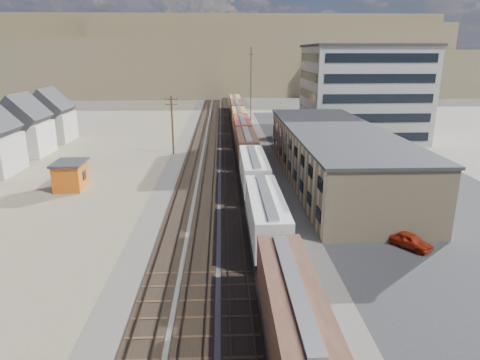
{
  "coord_description": "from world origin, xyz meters",
  "views": [
    {
      "loc": [
        -0.06,
        -30.45,
        16.84
      ],
      "look_at": [
        1.89,
        15.98,
        3.0
      ],
      "focal_mm": 32.0,
      "sensor_mm": 36.0,
      "label": 1
    }
  ],
  "objects_px": {
    "utility_pole_north": "(172,124)",
    "parked_car_white": "(436,223)",
    "maintenance_shed": "(71,175)",
    "parked_car_red": "(410,241)",
    "freight_train": "(244,136)",
    "parked_car_blue": "(344,143)"
  },
  "relations": [
    {
      "from": "maintenance_shed",
      "to": "parked_car_red",
      "type": "distance_m",
      "value": 40.94
    },
    {
      "from": "maintenance_shed",
      "to": "parked_car_red",
      "type": "relative_size",
      "value": 1.26
    },
    {
      "from": "utility_pole_north",
      "to": "parked_car_blue",
      "type": "bearing_deg",
      "value": 8.46
    },
    {
      "from": "parked_car_white",
      "to": "utility_pole_north",
      "type": "bearing_deg",
      "value": 162.17
    },
    {
      "from": "parked_car_red",
      "to": "parked_car_blue",
      "type": "height_order",
      "value": "parked_car_blue"
    },
    {
      "from": "utility_pole_north",
      "to": "parked_car_blue",
      "type": "height_order",
      "value": "utility_pole_north"
    },
    {
      "from": "parked_car_blue",
      "to": "parked_car_white",
      "type": "bearing_deg",
      "value": -153.97
    },
    {
      "from": "parked_car_red",
      "to": "maintenance_shed",
      "type": "bearing_deg",
      "value": 117.23
    },
    {
      "from": "freight_train",
      "to": "parked_car_red",
      "type": "xyz_separation_m",
      "value": [
        12.89,
        -39.57,
        -2.12
      ]
    },
    {
      "from": "maintenance_shed",
      "to": "parked_car_blue",
      "type": "distance_m",
      "value": 48.29
    },
    {
      "from": "parked_car_white",
      "to": "parked_car_blue",
      "type": "bearing_deg",
      "value": 119.08
    },
    {
      "from": "freight_train",
      "to": "parked_car_blue",
      "type": "height_order",
      "value": "freight_train"
    },
    {
      "from": "maintenance_shed",
      "to": "parked_car_white",
      "type": "height_order",
      "value": "maintenance_shed"
    },
    {
      "from": "maintenance_shed",
      "to": "parked_car_blue",
      "type": "relative_size",
      "value": 0.82
    },
    {
      "from": "freight_train",
      "to": "parked_car_white",
      "type": "distance_m",
      "value": 39.78
    },
    {
      "from": "utility_pole_north",
      "to": "parked_car_white",
      "type": "relative_size",
      "value": 2.09
    },
    {
      "from": "utility_pole_north",
      "to": "parked_car_white",
      "type": "height_order",
      "value": "utility_pole_north"
    },
    {
      "from": "freight_train",
      "to": "parked_car_white",
      "type": "height_order",
      "value": "freight_train"
    },
    {
      "from": "freight_train",
      "to": "maintenance_shed",
      "type": "height_order",
      "value": "freight_train"
    },
    {
      "from": "utility_pole_north",
      "to": "parked_car_blue",
      "type": "xyz_separation_m",
      "value": [
        31.07,
        4.62,
        -4.45
      ]
    },
    {
      "from": "parked_car_white",
      "to": "freight_train",
      "type": "bearing_deg",
      "value": 147.03
    },
    {
      "from": "freight_train",
      "to": "parked_car_red",
      "type": "distance_m",
      "value": 41.67
    }
  ]
}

